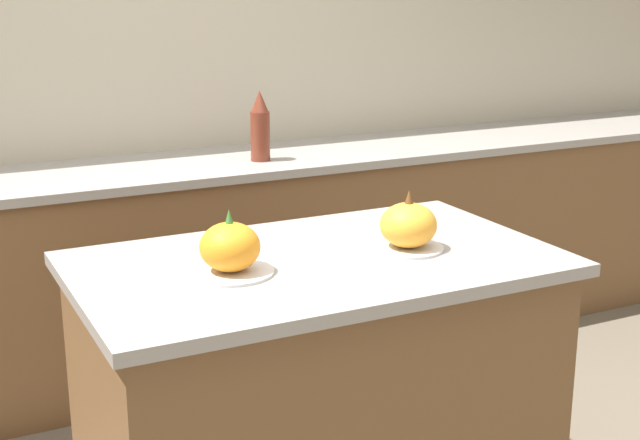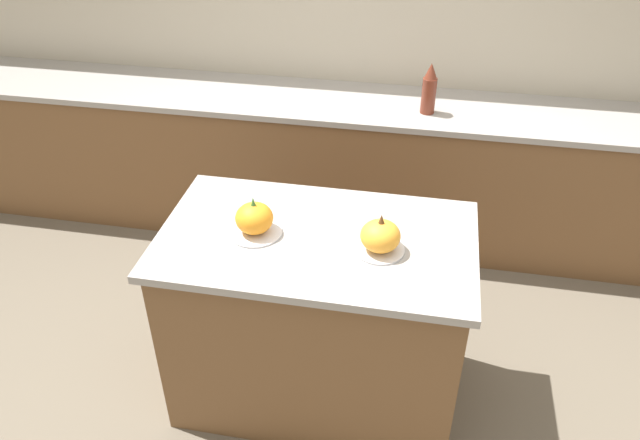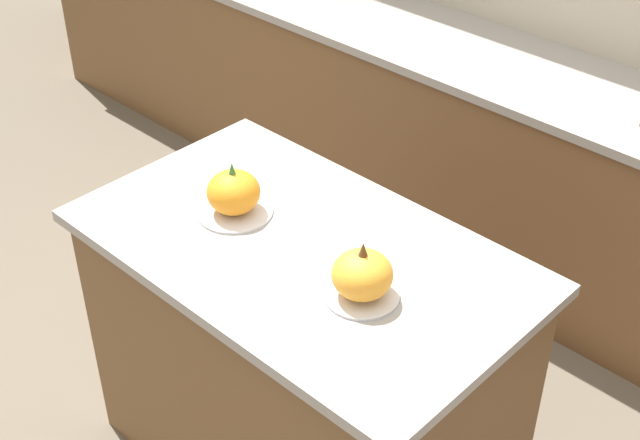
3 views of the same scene
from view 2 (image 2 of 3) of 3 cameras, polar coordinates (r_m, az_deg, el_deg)
name	(u,v)px [view 2 (image 2 of 3)]	position (r m, az deg, el deg)	size (l,w,h in m)	color
ground_plane	(317,387)	(3.16, -0.25, -15.02)	(12.00, 12.00, 0.00)	#665B4C
wall_back	(371,26)	(3.92, 4.66, 17.24)	(8.00, 0.06, 2.50)	#B2A893
kitchen_island	(317,318)	(2.83, -0.28, -8.98)	(1.30, 0.77, 0.91)	brown
back_counter	(359,169)	(3.93, 3.54, 4.69)	(6.00, 0.60, 0.91)	brown
pumpkin_cake_left	(254,220)	(2.54, -6.02, 0.03)	(0.22, 0.22, 0.17)	silver
pumpkin_cake_right	(380,237)	(2.44, 5.53, -1.56)	(0.20, 0.20, 0.17)	silver
bottle_tall	(429,89)	(3.58, 9.96, 11.68)	(0.08, 0.08, 0.29)	maroon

